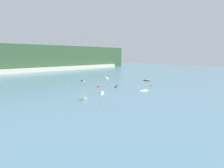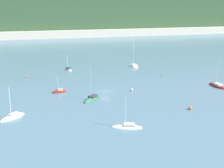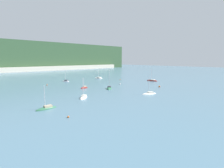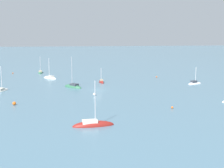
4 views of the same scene
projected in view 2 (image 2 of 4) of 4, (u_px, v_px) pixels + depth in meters
ground_plane at (105, 91)px, 97.98m from camera, size 600.00×600.00×0.00m
hillside_ridge at (51, 11)px, 274.89m from camera, size 350.31×79.46×37.78m
shore_town_strip at (57, 34)px, 238.71m from camera, size 297.76×6.00×5.70m
sailboat_0 at (13, 117)px, 75.89m from camera, size 6.90×6.40×8.60m
sailboat_1 at (92, 100)px, 89.46m from camera, size 6.99×6.85×10.86m
sailboat_2 at (68, 70)px, 128.43m from camera, size 3.80×5.91×6.51m
sailboat_3 at (217, 86)px, 103.52m from camera, size 2.93×8.29×9.84m
sailboat_4 at (59, 92)px, 96.81m from camera, size 4.76×1.95×6.31m
sailboat_5 at (127, 127)px, 69.93m from camera, size 7.38×4.53×8.22m
sailboat_7 at (133, 66)px, 135.45m from camera, size 3.34×8.46×11.69m
mooring_buoy_0 at (190, 108)px, 81.50m from camera, size 0.87×0.87×0.87m
mooring_buoy_2 at (162, 75)px, 118.90m from camera, size 0.52×0.52×0.52m
mooring_buoy_3 at (132, 90)px, 98.49m from camera, size 0.79×0.79×0.79m
mooring_buoy_4 at (26, 77)px, 115.80m from camera, size 0.55×0.55×0.55m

